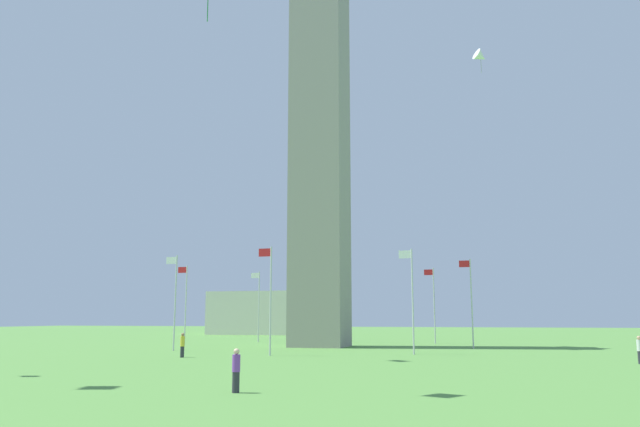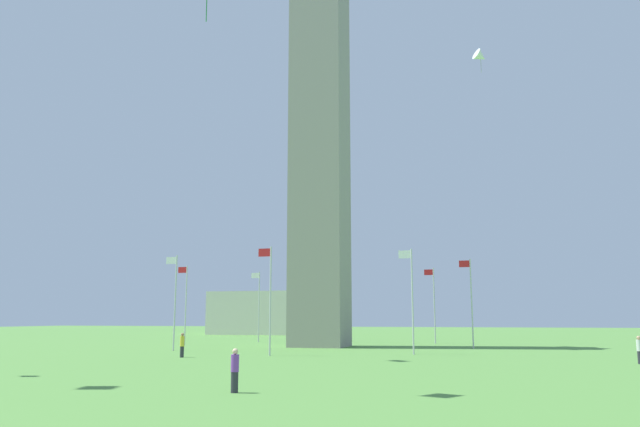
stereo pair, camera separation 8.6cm
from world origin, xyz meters
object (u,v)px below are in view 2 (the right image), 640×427
Objects in this scene: flagpole_sw at (434,302)px; person_yellow_shirt at (182,345)px; flagpole_ne at (175,298)px; kite_white_delta at (481,57)px; flagpole_nw at (259,303)px; distant_building at (270,313)px; flagpole_e at (270,295)px; obelisk_monument at (320,112)px; person_white_shirt at (639,350)px; flagpole_w at (351,303)px; flagpole_s at (471,299)px; flagpole_se at (412,296)px; flagpole_n at (185,301)px; person_purple_shirt at (235,371)px.

flagpole_sw reaches higher than person_yellow_shirt.
kite_white_delta is (-27.42, -2.37, 20.82)m from flagpole_ne.
flagpole_nw reaches higher than person_yellow_shirt.
person_yellow_shirt is 0.10× the size of distant_building.
obelisk_monument is at bearing -90.22° from flagpole_e.
obelisk_monument is at bearing 45.15° from flagpole_sw.
obelisk_monument is 18.70m from kite_white_delta.
flagpole_ne is 3.89× the size of kite_white_delta.
person_white_shirt is at bearing -55.63° from person_yellow_shirt.
flagpole_e and flagpole_w have the same top height.
flagpole_s is at bearing 129.36° from distant_building.
flagpole_s is 3.89× the size of kite_white_delta.
obelisk_monument is 5.81× the size of flagpole_se.
kite_white_delta is at bearing 165.52° from flagpole_n.
flagpole_s is (-14.97, -14.97, 0.00)m from flagpole_e.
flagpole_e is 4.95× the size of person_purple_shirt.
flagpole_w is at bearing -54.03° from kite_white_delta.
obelisk_monument is 5.81× the size of flagpole_s.
flagpole_n is 44.27m from person_white_shirt.
distant_building is (10.23, -33.05, -0.98)m from flagpole_nw.
flagpole_nw is at bearing -44.85° from obelisk_monument.
person_purple_shirt is at bearing -115.97° from person_yellow_shirt.
flagpole_ne is 0.46× the size of distant_building.
person_yellow_shirt is (5.49, 33.66, -3.74)m from flagpole_w.
flagpole_e reaches higher than distant_building.
flagpole_n reaches higher than person_purple_shirt.
flagpole_w reaches higher than distant_building.
flagpole_se is (-10.53, 10.59, -19.96)m from obelisk_monument.
kite_white_delta is at bearing 20.58° from person_white_shirt.
flagpole_nw is (10.59, -25.56, 0.00)m from flagpole_e.
flagpole_e and flagpole_sw have the same top height.
flagpole_nw is 0.46× the size of distant_building.
person_white_shirt is (-36.29, 6.48, -3.75)m from flagpole_ne.
flagpole_se is 62.67m from distant_building.
flagpole_sw is 4.76× the size of person_yellow_shirt.
flagpole_e and flagpole_nw have the same top height.
flagpole_w is 11.46m from flagpole_nw.
flagpole_e is at bearing 135.00° from flagpole_n.
flagpole_sw is (-21.18, -21.18, 0.00)m from flagpole_ne.
flagpole_ne is at bearing 4.95° from kite_white_delta.
flagpole_sw is 1.00× the size of flagpole_nw.
flagpole_ne is at bearing 67.50° from flagpole_w.
kite_white_delta is 0.12× the size of distant_building.
obelisk_monument reaches higher than flagpole_n.
flagpole_s is at bearing 135.00° from flagpole_w.
flagpole_se is at bearing 42.32° from person_white_shirt.
distant_building is (20.82, -28.66, -0.98)m from flagpole_w.
flagpole_ne and flagpole_sw have the same top height.
person_white_shirt is at bearing 135.05° from kite_white_delta.
kite_white_delta reaches higher than flagpole_nw.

